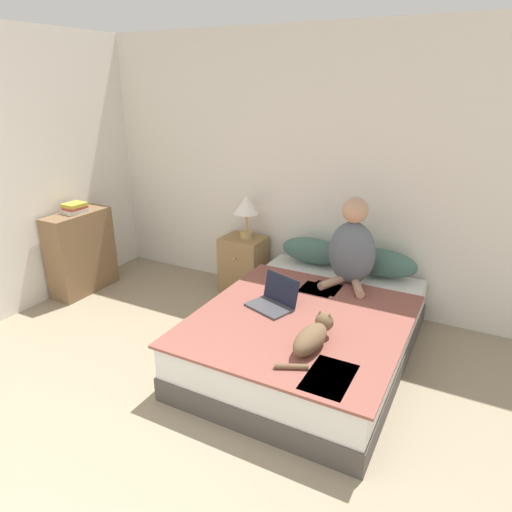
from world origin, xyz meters
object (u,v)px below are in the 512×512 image
(bookshelf, at_px, (81,252))
(book_stack_top, at_px, (75,208))
(bed, at_px, (309,333))
(pillow_far, at_px, (382,263))
(laptop_open, at_px, (273,301))
(pillow_near, at_px, (313,251))
(table_lamp, at_px, (246,207))
(person_sitting, at_px, (352,248))
(nightstand, at_px, (244,264))
(cat_tabby, at_px, (313,336))

(bookshelf, bearing_deg, book_stack_top, -29.84)
(bed, relative_size, pillow_far, 3.28)
(book_stack_top, bearing_deg, laptop_open, -4.52)
(pillow_near, distance_m, table_lamp, 0.79)
(person_sitting, height_order, nightstand, person_sitting)
(table_lamp, xyz_separation_m, bookshelf, (-1.52, -0.78, -0.48))
(cat_tabby, bearing_deg, bed, 27.93)
(pillow_near, height_order, book_stack_top, book_stack_top)
(laptop_open, bearing_deg, table_lamp, 147.90)
(person_sitting, height_order, table_lamp, person_sitting)
(pillow_near, xyz_separation_m, table_lamp, (-0.70, -0.03, 0.35))
(bed, relative_size, bookshelf, 2.41)
(pillow_far, distance_m, person_sitting, 0.40)
(person_sitting, distance_m, cat_tabby, 1.14)
(pillow_near, xyz_separation_m, person_sitting, (0.46, -0.28, 0.20))
(bed, distance_m, pillow_far, 1.00)
(pillow_near, xyz_separation_m, pillow_far, (0.66, 0.00, 0.00))
(pillow_far, bearing_deg, table_lamp, -178.80)
(person_sitting, height_order, laptop_open, person_sitting)
(bed, xyz_separation_m, table_lamp, (-1.03, 0.85, 0.69))
(pillow_far, relative_size, laptop_open, 1.52)
(bed, distance_m, table_lamp, 1.51)
(laptop_open, distance_m, book_stack_top, 2.33)
(bed, xyz_separation_m, book_stack_top, (-2.55, 0.07, 0.68))
(nightstand, distance_m, book_stack_top, 1.78)
(bed, relative_size, pillow_near, 3.28)
(table_lamp, bearing_deg, nightstand, -162.84)
(pillow_far, xyz_separation_m, cat_tabby, (-0.11, -1.39, -0.04))
(pillow_far, distance_m, cat_tabby, 1.40)
(person_sitting, xyz_separation_m, bookshelf, (-2.68, -0.53, -0.34))
(pillow_near, relative_size, table_lamp, 1.41)
(pillow_near, distance_m, book_stack_top, 2.39)
(cat_tabby, relative_size, book_stack_top, 2.48)
(table_lamp, bearing_deg, pillow_far, 1.20)
(pillow_near, bearing_deg, person_sitting, -31.84)
(bed, bearing_deg, nightstand, 141.76)
(table_lamp, bearing_deg, bed, -39.44)
(bookshelf, bearing_deg, pillow_near, 20.04)
(cat_tabby, bearing_deg, pillow_near, 26.36)
(pillow_near, distance_m, nightstand, 0.79)
(cat_tabby, xyz_separation_m, nightstand, (-1.29, 1.36, -0.23))
(laptop_open, height_order, bookshelf, bookshelf)
(person_sitting, xyz_separation_m, book_stack_top, (-2.68, -0.53, 0.13))
(pillow_near, height_order, table_lamp, table_lamp)
(book_stack_top, bearing_deg, person_sitting, 11.20)
(bookshelf, bearing_deg, cat_tabby, -11.89)
(cat_tabby, xyz_separation_m, table_lamp, (-1.25, 1.37, 0.39))
(bed, distance_m, pillow_near, 1.00)
(nightstand, bearing_deg, book_stack_top, -152.44)
(bed, height_order, pillow_far, pillow_far)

